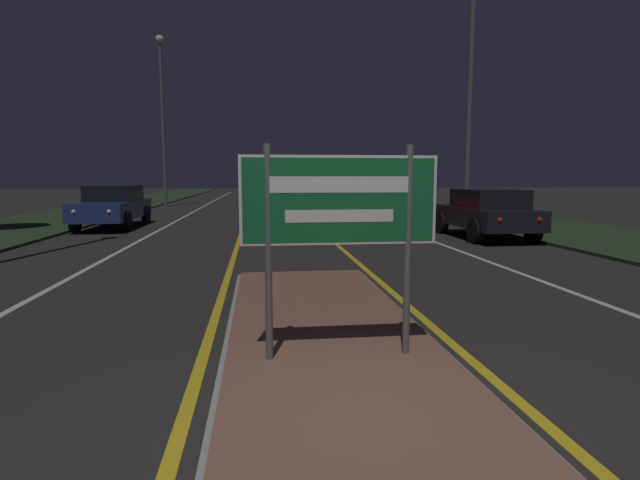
{
  "coord_description": "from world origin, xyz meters",
  "views": [
    {
      "loc": [
        -0.75,
        -3.19,
        1.83
      ],
      "look_at": [
        0.0,
        2.94,
        1.05
      ],
      "focal_mm": 28.0,
      "sensor_mm": 36.0,
      "label": 1
    }
  ],
  "objects_px": {
    "car_receding_3": "(339,189)",
    "car_approaching_0": "(113,205)",
    "streetlight_left_far": "(162,103)",
    "car_receding_2": "(356,192)",
    "highway_sign": "(339,210)",
    "car_receding_1": "(329,201)",
    "streetlight_right_near": "(472,25)",
    "car_receding_0": "(486,212)"
  },
  "relations": [
    {
      "from": "car_approaching_0",
      "to": "car_receding_2",
      "type": "bearing_deg",
      "value": 50.79
    },
    {
      "from": "streetlight_right_near",
      "to": "car_approaching_0",
      "type": "xyz_separation_m",
      "value": [
        -12.62,
        1.85,
        -6.21
      ]
    },
    {
      "from": "car_receding_0",
      "to": "car_receding_3",
      "type": "relative_size",
      "value": 0.94
    },
    {
      "from": "car_receding_0",
      "to": "car_receding_3",
      "type": "height_order",
      "value": "car_receding_3"
    },
    {
      "from": "car_receding_1",
      "to": "car_receding_3",
      "type": "relative_size",
      "value": 0.92
    },
    {
      "from": "streetlight_left_far",
      "to": "car_approaching_0",
      "type": "bearing_deg",
      "value": -87.93
    },
    {
      "from": "streetlight_left_far",
      "to": "car_receding_2",
      "type": "xyz_separation_m",
      "value": [
        12.28,
        1.45,
        -5.5
      ]
    },
    {
      "from": "car_receding_2",
      "to": "highway_sign",
      "type": "bearing_deg",
      "value": -101.38
    },
    {
      "from": "car_receding_3",
      "to": "car_approaching_0",
      "type": "height_order",
      "value": "car_receding_3"
    },
    {
      "from": "streetlight_right_near",
      "to": "car_receding_1",
      "type": "distance_m",
      "value": 8.87
    },
    {
      "from": "car_receding_1",
      "to": "car_approaching_0",
      "type": "xyz_separation_m",
      "value": [
        -8.35,
        -2.79,
        0.03
      ]
    },
    {
      "from": "highway_sign",
      "to": "car_receding_3",
      "type": "relative_size",
      "value": 0.46
    },
    {
      "from": "highway_sign",
      "to": "car_receding_2",
      "type": "bearing_deg",
      "value": 78.62
    },
    {
      "from": "streetlight_right_near",
      "to": "car_receding_0",
      "type": "distance_m",
      "value": 6.86
    },
    {
      "from": "car_receding_1",
      "to": "streetlight_right_near",
      "type": "bearing_deg",
      "value": -47.34
    },
    {
      "from": "streetlight_left_far",
      "to": "car_receding_1",
      "type": "relative_size",
      "value": 2.48
    },
    {
      "from": "car_receding_2",
      "to": "car_receding_3",
      "type": "distance_m",
      "value": 8.59
    },
    {
      "from": "highway_sign",
      "to": "car_receding_0",
      "type": "relative_size",
      "value": 0.48
    },
    {
      "from": "car_receding_1",
      "to": "car_approaching_0",
      "type": "distance_m",
      "value": 8.8
    },
    {
      "from": "highway_sign",
      "to": "car_receding_3",
      "type": "xyz_separation_m",
      "value": [
        6.06,
        37.37,
        -0.71
      ]
    },
    {
      "from": "car_receding_2",
      "to": "car_receding_0",
      "type": "bearing_deg",
      "value": -89.3
    },
    {
      "from": "car_receding_0",
      "to": "highway_sign",
      "type": "bearing_deg",
      "value": -121.99
    },
    {
      "from": "streetlight_left_far",
      "to": "highway_sign",
      "type": "bearing_deg",
      "value": -76.65
    },
    {
      "from": "streetlight_right_near",
      "to": "car_receding_0",
      "type": "relative_size",
      "value": 2.39
    },
    {
      "from": "car_receding_0",
      "to": "car_receding_2",
      "type": "bearing_deg",
      "value": 90.7
    },
    {
      "from": "streetlight_right_near",
      "to": "car_receding_3",
      "type": "xyz_separation_m",
      "value": [
        -0.55,
        24.91,
        -6.2
      ]
    },
    {
      "from": "highway_sign",
      "to": "car_approaching_0",
      "type": "bearing_deg",
      "value": 112.81
    },
    {
      "from": "streetlight_left_far",
      "to": "car_approaching_0",
      "type": "height_order",
      "value": "streetlight_left_far"
    },
    {
      "from": "streetlight_right_near",
      "to": "car_receding_0",
      "type": "xyz_separation_m",
      "value": [
        -0.58,
        -2.81,
        -6.23
      ]
    },
    {
      "from": "car_receding_2",
      "to": "car_approaching_0",
      "type": "bearing_deg",
      "value": -129.21
    },
    {
      "from": "streetlight_right_near",
      "to": "car_receding_1",
      "type": "relative_size",
      "value": 2.44
    },
    {
      "from": "highway_sign",
      "to": "streetlight_left_far",
      "type": "relative_size",
      "value": 0.2
    },
    {
      "from": "streetlight_right_near",
      "to": "car_receding_2",
      "type": "height_order",
      "value": "streetlight_right_near"
    },
    {
      "from": "highway_sign",
      "to": "car_receding_0",
      "type": "height_order",
      "value": "highway_sign"
    },
    {
      "from": "car_receding_3",
      "to": "streetlight_right_near",
      "type": "bearing_deg",
      "value": -88.74
    },
    {
      "from": "highway_sign",
      "to": "car_approaching_0",
      "type": "xyz_separation_m",
      "value": [
        -6.02,
        14.31,
        -0.71
      ]
    },
    {
      "from": "car_receding_2",
      "to": "car_receding_3",
      "type": "height_order",
      "value": "car_receding_3"
    },
    {
      "from": "car_receding_2",
      "to": "car_receding_3",
      "type": "xyz_separation_m",
      "value": [
        0.26,
        8.59,
        0.02
      ]
    },
    {
      "from": "car_receding_1",
      "to": "car_receding_2",
      "type": "distance_m",
      "value": 12.19
    },
    {
      "from": "highway_sign",
      "to": "car_receding_1",
      "type": "distance_m",
      "value": 17.28
    },
    {
      "from": "streetlight_right_near",
      "to": "car_receding_0",
      "type": "height_order",
      "value": "streetlight_right_near"
    },
    {
      "from": "car_receding_0",
      "to": "car_receding_1",
      "type": "bearing_deg",
      "value": 116.39
    }
  ]
}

